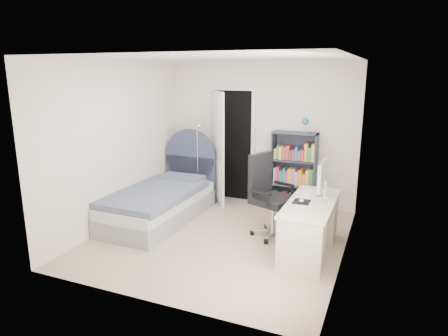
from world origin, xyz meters
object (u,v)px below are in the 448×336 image
at_px(office_chair, 268,191).
at_px(bed, 162,200).
at_px(nightstand, 188,177).
at_px(desk, 310,225).
at_px(bookcase, 294,174).
at_px(floor_lamp, 198,171).

bearing_deg(office_chair, bed, -179.45).
distance_m(nightstand, desk, 3.08).
relative_size(bed, bookcase, 1.37).
relative_size(bookcase, office_chair, 1.32).
height_order(bed, nightstand, bed).
bearing_deg(desk, bed, 172.11).
relative_size(nightstand, bookcase, 0.35).
bearing_deg(bed, floor_lamp, 77.82).
bearing_deg(bookcase, bed, -145.34).
relative_size(floor_lamp, bookcase, 0.91).
xyz_separation_m(floor_lamp, desk, (2.25, -1.26, -0.20)).
bearing_deg(nightstand, office_chair, -32.48).
relative_size(bed, office_chair, 1.81).
relative_size(bookcase, desk, 1.10).
height_order(desk, office_chair, office_chair).
bearing_deg(desk, nightstand, 148.78).
height_order(bed, office_chair, bed).
height_order(bed, floor_lamp, floor_lamp).
xyz_separation_m(nightstand, bookcase, (2.04, 0.02, 0.25)).
distance_m(bookcase, desk, 1.74).
relative_size(nightstand, office_chair, 0.46).
relative_size(bed, desk, 1.51).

